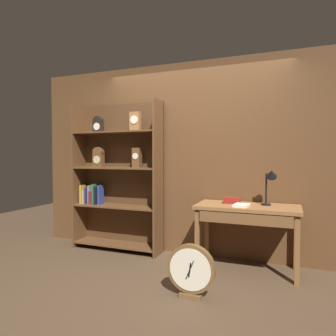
{
  "coord_description": "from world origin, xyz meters",
  "views": [
    {
      "loc": [
        1.19,
        -2.76,
        1.34
      ],
      "look_at": [
        -0.13,
        0.59,
        1.2
      ],
      "focal_mm": 32.76,
      "sensor_mm": 36.0,
      "label": 1
    }
  ],
  "objects_px": {
    "desk_lamp": "(270,179)",
    "toolbox_small": "(232,200)",
    "workbench": "(247,214)",
    "round_clock_large": "(191,270)",
    "bookshelf": "(116,177)",
    "open_repair_manual": "(241,205)"
  },
  "relations": [
    {
      "from": "toolbox_small",
      "to": "round_clock_large",
      "type": "distance_m",
      "value": 1.14
    },
    {
      "from": "bookshelf",
      "to": "open_repair_manual",
      "type": "distance_m",
      "value": 1.83
    },
    {
      "from": "toolbox_small",
      "to": "open_repair_manual",
      "type": "distance_m",
      "value": 0.23
    },
    {
      "from": "desk_lamp",
      "to": "open_repair_manual",
      "type": "bearing_deg",
      "value": -154.2
    },
    {
      "from": "workbench",
      "to": "toolbox_small",
      "type": "bearing_deg",
      "value": 151.57
    },
    {
      "from": "workbench",
      "to": "desk_lamp",
      "type": "bearing_deg",
      "value": 15.65
    },
    {
      "from": "workbench",
      "to": "bookshelf",
      "type": "bearing_deg",
      "value": 174.52
    },
    {
      "from": "bookshelf",
      "to": "round_clock_large",
      "type": "relative_size",
      "value": 4.11
    },
    {
      "from": "bookshelf",
      "to": "round_clock_large",
      "type": "height_order",
      "value": "bookshelf"
    },
    {
      "from": "workbench",
      "to": "round_clock_large",
      "type": "relative_size",
      "value": 2.31
    },
    {
      "from": "desk_lamp",
      "to": "toolbox_small",
      "type": "height_order",
      "value": "desk_lamp"
    },
    {
      "from": "desk_lamp",
      "to": "open_repair_manual",
      "type": "distance_m",
      "value": 0.45
    },
    {
      "from": "bookshelf",
      "to": "workbench",
      "type": "distance_m",
      "value": 1.89
    },
    {
      "from": "workbench",
      "to": "toolbox_small",
      "type": "xyz_separation_m",
      "value": [
        -0.19,
        0.1,
        0.14
      ]
    },
    {
      "from": "bookshelf",
      "to": "workbench",
      "type": "height_order",
      "value": "bookshelf"
    },
    {
      "from": "workbench",
      "to": "round_clock_large",
      "type": "distance_m",
      "value": 1.05
    },
    {
      "from": "workbench",
      "to": "desk_lamp",
      "type": "distance_m",
      "value": 0.49
    },
    {
      "from": "round_clock_large",
      "to": "open_repair_manual",
      "type": "bearing_deg",
      "value": 66.43
    },
    {
      "from": "open_repair_manual",
      "to": "round_clock_large",
      "type": "height_order",
      "value": "open_repair_manual"
    },
    {
      "from": "toolbox_small",
      "to": "round_clock_large",
      "type": "relative_size",
      "value": 0.38
    },
    {
      "from": "desk_lamp",
      "to": "round_clock_large",
      "type": "distance_m",
      "value": 1.41
    },
    {
      "from": "round_clock_large",
      "to": "toolbox_small",
      "type": "bearing_deg",
      "value": 77.69
    }
  ]
}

